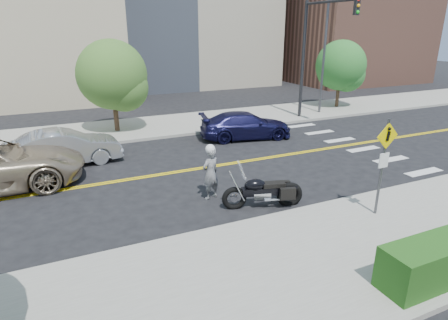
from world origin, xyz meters
TOP-DOWN VIEW (x-y plane):
  - ground_plane at (0.00, 0.00)m, footprint 120.00×120.00m
  - sidewalk_near at (0.00, -7.50)m, footprint 60.00×5.00m
  - sidewalk_far at (0.00, 7.50)m, footprint 60.00×5.00m
  - building_right at (26.00, 20.00)m, footprint 14.00×12.00m
  - lamp_post at (12.00, 6.50)m, footprint 0.16×0.16m
  - traffic_light at (10.00, 5.08)m, footprint 0.28×4.50m
  - pedestrian_sign at (4.20, -6.31)m, footprint 0.78×0.08m
  - motorcyclist at (0.07, -2.89)m, footprint 0.78×0.65m
  - motorcycle at (1.39, -4.20)m, footprint 2.72×1.46m
  - parked_car_silver at (-4.35, 2.80)m, footprint 4.78×1.98m
  - parked_car_blue at (4.65, 3.31)m, footprint 5.15×2.88m
  - tree_far_a at (-1.45, 7.20)m, footprint 3.72×3.72m
  - tree_far_b at (14.40, 7.56)m, footprint 3.51×3.51m

SIDE VIEW (x-z plane):
  - ground_plane at x=0.00m, z-range 0.00..0.00m
  - sidewalk_near at x=0.00m, z-range 0.00..0.15m
  - sidewalk_far at x=0.00m, z-range 0.00..0.15m
  - parked_car_blue at x=4.65m, z-range 0.00..1.41m
  - parked_car_silver at x=-4.35m, z-range 0.00..1.54m
  - motorcycle at x=1.39m, z-range 0.00..1.58m
  - motorcyclist at x=0.07m, z-range 0.00..1.95m
  - pedestrian_sign at x=4.20m, z-range 0.46..3.46m
  - tree_far_b at x=14.40m, z-range 0.66..5.51m
  - tree_far_a at x=-1.45m, z-range 0.68..5.76m
  - lamp_post at x=12.00m, z-range 0.15..8.15m
  - traffic_light at x=10.00m, z-range 1.17..8.17m
  - building_right at x=26.00m, z-range 0.00..12.00m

